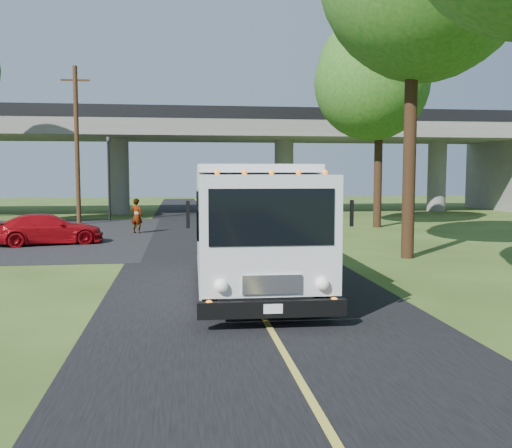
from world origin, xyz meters
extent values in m
plane|color=#344619|center=(0.00, 0.00, 0.00)|extent=(120.00, 120.00, 0.00)
cube|color=black|center=(0.00, 10.00, 0.01)|extent=(7.00, 90.00, 0.02)
cube|color=gold|center=(0.00, 10.00, 0.03)|extent=(0.12, 90.00, 0.01)
cube|color=slate|center=(0.00, 32.00, 6.00)|extent=(50.00, 9.00, 1.20)
cube|color=black|center=(0.00, 27.60, 6.90)|extent=(50.00, 0.25, 0.80)
cube|color=black|center=(0.00, 36.40, 6.90)|extent=(50.00, 0.25, 0.80)
cylinder|color=slate|center=(-6.00, 32.00, 2.70)|extent=(1.40, 1.40, 5.40)
cylinder|color=slate|center=(6.00, 32.00, 2.70)|extent=(1.40, 1.40, 5.40)
cylinder|color=slate|center=(18.00, 32.00, 2.70)|extent=(1.40, 1.40, 5.40)
cylinder|color=black|center=(-6.00, 26.00, 2.60)|extent=(0.14, 0.14, 5.20)
imported|color=black|center=(-6.00, 26.00, 4.60)|extent=(0.18, 0.22, 1.10)
cylinder|color=#472D19|center=(-7.50, 24.00, 4.50)|extent=(0.26, 0.26, 9.00)
cube|color=#472D19|center=(-7.50, 24.00, 8.20)|extent=(1.60, 0.10, 0.10)
cylinder|color=#382314|center=(6.20, 9.00, 3.85)|extent=(0.44, 0.44, 7.70)
cylinder|color=#382314|center=(9.00, 20.00, 3.32)|extent=(0.44, 0.44, 6.65)
sphere|color=#1E5516|center=(9.00, 20.00, 8.20)|extent=(5.58, 5.58, 5.58)
sphere|color=#1E5516|center=(9.50, 19.60, 8.50)|extent=(4.96, 4.96, 4.96)
cube|color=silver|center=(0.14, 5.10, 1.89)|extent=(2.83, 5.04, 2.54)
cube|color=silver|center=(0.06, 1.59, 1.78)|extent=(2.76, 2.10, 2.32)
cube|color=black|center=(0.03, 0.60, 2.15)|extent=(2.38, 0.15, 1.07)
cube|color=black|center=(0.03, 0.48, 0.43)|extent=(2.83, 0.27, 0.32)
cube|color=silver|center=(0.13, 4.64, 0.34)|extent=(2.87, 6.62, 0.20)
cylinder|color=black|center=(-1.09, 1.84, 0.51)|extent=(0.34, 1.03, 1.02)
cylinder|color=black|center=(1.22, 1.79, 0.51)|extent=(0.34, 1.03, 1.02)
cylinder|color=black|center=(-0.98, 6.59, 0.51)|extent=(0.34, 1.03, 1.02)
cylinder|color=black|center=(1.33, 6.54, 0.51)|extent=(0.34, 1.03, 1.02)
imported|color=#A90A11|center=(-7.12, 14.56, 0.64)|extent=(4.70, 2.82, 1.27)
imported|color=gray|center=(-3.80, 18.46, 0.87)|extent=(0.75, 0.66, 1.73)
camera|label=1|loc=(-1.66, -9.91, 2.98)|focal=40.00mm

